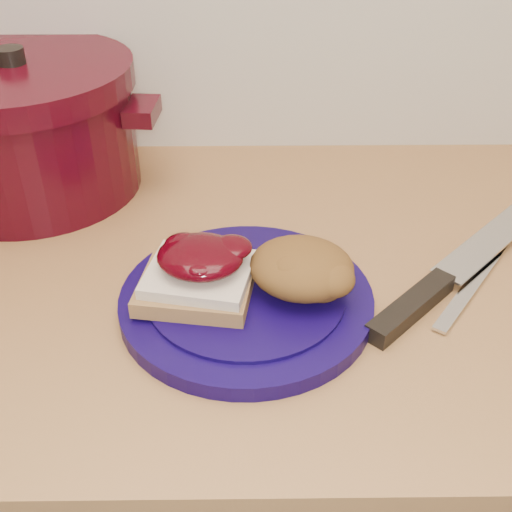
{
  "coord_description": "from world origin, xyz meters",
  "views": [
    {
      "loc": [
        -0.0,
        0.92,
        1.32
      ],
      "look_at": [
        0.0,
        1.44,
        0.95
      ],
      "focal_mm": 45.0,
      "sensor_mm": 36.0,
      "label": 1
    }
  ],
  "objects_px": {
    "chef_knife": "(436,286)",
    "dutch_oven": "(26,127)",
    "butter_knife": "(474,282)",
    "plate": "(246,301)"
  },
  "relations": [
    {
      "from": "butter_knife",
      "to": "plate",
      "type": "bearing_deg",
      "value": 134.51
    },
    {
      "from": "dutch_oven",
      "to": "butter_knife",
      "type": "bearing_deg",
      "value": -23.32
    },
    {
      "from": "plate",
      "to": "dutch_oven",
      "type": "height_order",
      "value": "dutch_oven"
    },
    {
      "from": "butter_knife",
      "to": "dutch_oven",
      "type": "relative_size",
      "value": 0.55
    },
    {
      "from": "butter_knife",
      "to": "dutch_oven",
      "type": "distance_m",
      "value": 0.57
    },
    {
      "from": "plate",
      "to": "chef_knife",
      "type": "height_order",
      "value": "chef_knife"
    },
    {
      "from": "chef_knife",
      "to": "butter_knife",
      "type": "distance_m",
      "value": 0.05
    },
    {
      "from": "butter_knife",
      "to": "dutch_oven",
      "type": "xyz_separation_m",
      "value": [
        -0.52,
        0.23,
        0.08
      ]
    },
    {
      "from": "dutch_oven",
      "to": "plate",
      "type": "bearing_deg",
      "value": -42.8
    },
    {
      "from": "chef_knife",
      "to": "dutch_oven",
      "type": "xyz_separation_m",
      "value": [
        -0.48,
        0.24,
        0.07
      ]
    }
  ]
}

